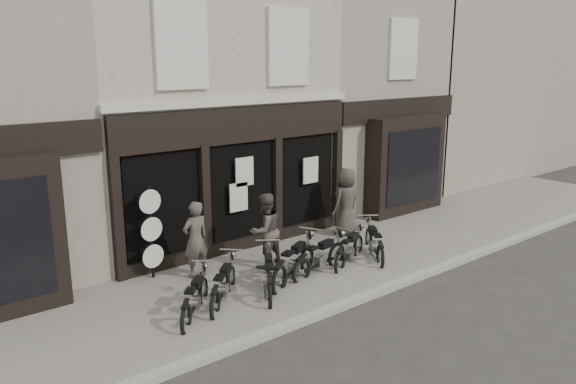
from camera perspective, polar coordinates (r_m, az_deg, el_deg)
ground_plane at (r=13.16m, az=2.85°, el=-9.45°), size 90.00×90.00×0.00m
pavement at (r=13.76m, az=0.31°, el=-8.11°), size 30.00×4.20×0.12m
kerb at (r=12.31m, az=6.84°, el=-10.87°), size 30.00×0.25×0.13m
central_building at (r=17.03m, az=-10.75°, el=9.72°), size 7.30×6.22×8.34m
neighbour_right at (r=20.80m, az=5.08°, el=10.42°), size 5.60×6.73×8.34m
filler_right at (r=27.18m, az=17.52°, el=10.68°), size 11.00×6.00×8.20m
motorcycle_0 at (r=11.59m, az=-9.42°, el=-10.90°), size 1.53×1.54×0.94m
motorcycle_1 at (r=12.08m, az=-6.58°, el=-9.70°), size 1.62×1.55×0.97m
motorcycle_2 at (r=12.50m, az=-1.95°, el=-8.74°), size 1.44×1.80×1.00m
motorcycle_3 at (r=13.12m, az=0.64°, el=-7.49°), size 2.09×1.24×1.08m
motorcycle_4 at (r=13.59m, az=3.29°, el=-6.91°), size 2.06×0.70×0.99m
motorcycle_5 at (r=14.27m, az=6.27°, el=-6.05°), size 1.83×1.07×0.94m
motorcycle_6 at (r=14.79m, az=8.75°, el=-5.37°), size 1.39×1.76×0.97m
man_left at (r=13.22m, az=-9.38°, el=-4.76°), size 0.69×0.48×1.81m
man_centre at (r=13.65m, az=-2.34°, el=-3.93°), size 0.96×0.78×1.84m
man_right at (r=16.23m, az=5.95°, el=-0.98°), size 1.01×0.71×1.95m
advert_sign_post at (r=13.31m, az=-13.69°, el=-4.41°), size 0.56×0.36×2.31m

